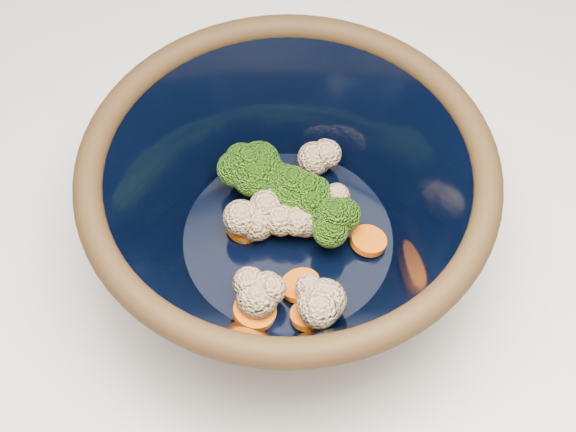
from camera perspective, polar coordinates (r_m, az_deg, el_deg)
counter at (r=1.10m, az=-2.69°, el=-13.06°), size 1.20×1.20×0.90m
mixing_bowl at (r=0.61m, az=0.00°, el=0.66°), size 0.36×0.36×0.13m
vegetable_pile at (r=0.63m, az=0.11°, el=0.31°), size 0.13×0.17×0.05m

